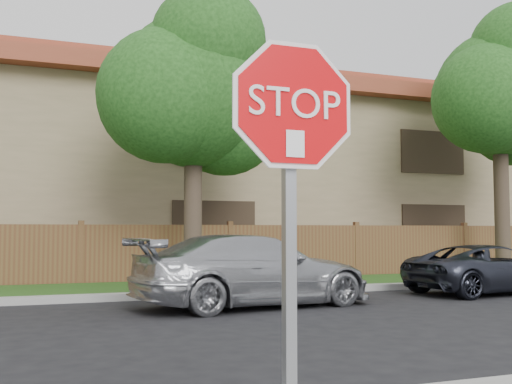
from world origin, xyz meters
name	(u,v)px	position (x,y,z in m)	size (l,w,h in m)	color
far_curb	(92,298)	(0.00, 8.15, 0.07)	(70.00, 0.30, 0.15)	gray
grass_strip	(85,291)	(0.00, 9.80, 0.06)	(70.00, 3.00, 0.12)	#1E4714
fence	(81,256)	(0.00, 11.40, 0.80)	(70.00, 0.12, 1.60)	brown
apartment_building	(70,170)	(0.00, 17.00, 3.53)	(35.20, 9.20, 7.20)	#897955
tree_mid	(196,91)	(2.52, 9.57, 4.87)	(4.80, 3.90, 7.35)	#382B21
tree_right	(503,93)	(12.02, 9.57, 5.57)	(4.80, 3.90, 8.20)	#382B21
stop_sign	(292,163)	(0.22, -1.48, 1.83)	(1.01, 0.13, 2.55)	gray
sedan_right	(254,270)	(2.84, 6.27, 0.68)	(1.92, 4.72, 1.37)	#ADAFB5
sedan_far_right	(490,269)	(8.77, 6.62, 0.56)	(1.86, 4.03, 1.12)	#2D303C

